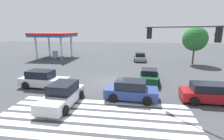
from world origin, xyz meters
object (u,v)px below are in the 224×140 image
Objects in this scene: car_2 at (140,57)px; car_5 at (210,93)px; car_1 at (131,90)px; tree_corner_a at (195,39)px; car_6 at (149,76)px; car_0 at (62,95)px; pedestrian at (63,59)px; traffic_signal_mast at (213,50)px; car_3 at (43,80)px.

car_5 reaches higher than car_2.
car_5 is (5.03, -17.61, 0.06)m from car_2.
tree_corner_a is (9.23, 15.90, 3.27)m from car_1.
car_1 reaches higher than car_6.
car_5 is (5.95, 0.31, -0.03)m from car_1.
pedestrian is at bearing -153.71° from car_0.
traffic_signal_mast is 14.25m from car_3.
car_0 is 11.12m from car_5.
car_0 is at bearing -156.25° from car_1.
car_2 is 12.97m from car_6.
pedestrian is (-13.00, 7.79, 0.19)m from car_6.
car_2 is at bearing 166.16° from car_0.
car_6 is at bearing 133.56° from car_5.
pedestrian is 0.26× the size of tree_corner_a.
traffic_signal_mast is at bearing 88.88° from car_0.
pedestrian is (-12.21, -5.16, 0.20)m from car_2.
tree_corner_a is at bearing 79.38° from car_5.
car_6 is at bearing 75.11° from car_1.
tree_corner_a reaches higher than car_5.
car_3 is at bearing 27.16° from traffic_signal_mast.
car_2 is at bearing 91.12° from car_1.
car_0 is at bearing 163.63° from car_2.
pedestrian is (-2.85, 10.98, 0.09)m from car_3.
car_0 is 0.79× the size of tree_corner_a.
car_5 is (10.92, 2.09, -0.03)m from car_0.
car_2 is 9.19m from tree_corner_a.
pedestrian is (-17.24, 12.46, 0.15)m from car_5.
car_0 is 1.10× the size of car_1.
tree_corner_a is at bearing -30.25° from car_6.
car_3 reaches higher than car_6.
traffic_signal_mast is 8.78m from car_6.
traffic_signal_mast reaches higher than car_0.
traffic_signal_mast is 1.24× the size of car_3.
car_3 is (-9.36, -16.13, 0.11)m from car_2.
car_3 is 11.34m from pedestrian.
car_2 is 0.74× the size of tree_corner_a.
car_3 is 3.03× the size of pedestrian.
car_0 is at bearing -128.78° from tree_corner_a.
traffic_signal_mast is at bearing -103.90° from tree_corner_a.
car_5 is (1.26, 2.75, -3.60)m from traffic_signal_mast.
pedestrian is at bearing -171.32° from tree_corner_a.
car_3 is at bearing -132.98° from car_0.
traffic_signal_mast reaches higher than car_1.
car_6 is at bearing 138.12° from car_0.
pedestrian is at bearing 113.18° from car_2.
car_1 is 2.71× the size of pedestrian.
tree_corner_a reaches higher than pedestrian.
tree_corner_a is at bearing -58.90° from traffic_signal_mast.
car_1 reaches higher than car_5.
car_1 is 17.94m from car_2.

